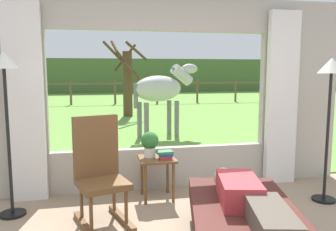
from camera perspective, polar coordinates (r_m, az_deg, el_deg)
name	(u,v)px	position (r m, az deg, el deg)	size (l,w,h in m)	color
back_wall_with_window	(161,96)	(4.62, -1.16, 3.18)	(5.20, 0.12, 2.55)	#ADA599
curtain_panel_left	(25,103)	(4.49, -22.56, 1.85)	(0.44, 0.10, 2.40)	silver
curtain_panel_right	(282,99)	(5.08, 18.26, 2.64)	(0.44, 0.10, 2.40)	silver
outdoor_pasture_lawn	(116,106)	(15.53, -8.53, 1.55)	(36.00, 21.68, 0.02)	olive
distant_hill_ridge	(108,76)	(25.28, -9.85, 6.49)	(36.00, 2.00, 2.40)	#476133
recliner_sofa	(245,230)	(3.22, 12.53, -18.04)	(1.26, 1.86, 0.42)	black
reclining_person	(248,199)	(3.06, 13.08, -13.27)	(0.47, 1.43, 0.22)	#B23338
rocking_chair	(100,171)	(3.72, -11.24, -9.05)	(0.64, 0.78, 1.12)	brown
side_table	(157,165)	(4.33, -1.82, -8.20)	(0.44, 0.44, 0.52)	brown
potted_plant	(150,143)	(4.31, -3.02, -4.49)	(0.22, 0.22, 0.32)	silver
book_stack	(165,154)	(4.24, -0.47, -6.45)	(0.21, 0.15, 0.10)	#B22D28
floor_lamp_left	(5,84)	(4.04, -25.34, 4.66)	(0.32, 0.32, 1.79)	black
floor_lamp_right	(331,87)	(4.52, 25.25, 4.35)	(0.32, 0.32, 1.74)	black
horse	(161,89)	(8.11, -1.12, 4.38)	(1.79, 1.04, 1.73)	#B2B2AD
pasture_tree	(127,79)	(11.89, -6.77, 5.99)	(1.53, 1.32, 2.60)	#4C3823
pasture_fence_line	(115,89)	(16.33, -8.75, 4.42)	(16.10, 0.10, 1.10)	brown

